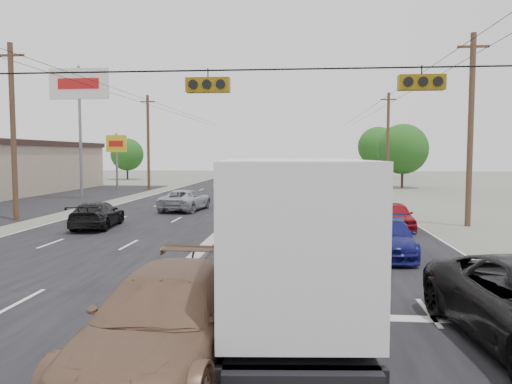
% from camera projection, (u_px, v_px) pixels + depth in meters
% --- Properties ---
extents(ground, '(200.00, 200.00, 0.00)m').
position_uv_depth(ground, '(151.00, 306.00, 12.52)').
color(ground, '#606356').
rests_on(ground, ground).
extents(road_surface, '(20.00, 160.00, 0.02)m').
position_uv_depth(road_surface, '(257.00, 199.00, 42.30)').
color(road_surface, black).
rests_on(road_surface, ground).
extents(center_median, '(0.50, 160.00, 0.20)m').
position_uv_depth(center_median, '(257.00, 198.00, 42.30)').
color(center_median, gray).
rests_on(center_median, ground).
extents(parking_lot, '(10.00, 42.00, 0.02)m').
position_uv_depth(parking_lot, '(34.00, 203.00, 38.88)').
color(parking_lot, black).
rests_on(parking_lot, ground).
extents(utility_pole_left_b, '(1.60, 0.30, 10.00)m').
position_uv_depth(utility_pole_left_b, '(13.00, 131.00, 28.15)').
color(utility_pole_left_b, '#422D1E').
rests_on(utility_pole_left_b, ground).
extents(utility_pole_left_c, '(1.60, 0.30, 10.00)m').
position_uv_depth(utility_pole_left_c, '(148.00, 142.00, 52.97)').
color(utility_pole_left_c, '#422D1E').
rests_on(utility_pole_left_c, ground).
extents(utility_pole_right_b, '(1.60, 0.30, 10.00)m').
position_uv_depth(utility_pole_right_b, '(471.00, 129.00, 25.89)').
color(utility_pole_right_b, '#422D1E').
rests_on(utility_pole_right_b, ground).
extents(utility_pole_right_c, '(1.60, 0.30, 10.00)m').
position_uv_depth(utility_pole_right_c, '(388.00, 141.00, 50.71)').
color(utility_pole_right_c, '#422D1E').
rests_on(utility_pole_right_c, ground).
extents(traffic_signals, '(25.00, 0.30, 0.54)m').
position_uv_depth(traffic_signals, '(204.00, 83.00, 11.97)').
color(traffic_signals, black).
rests_on(traffic_signals, ground).
extents(pole_sign_billboard, '(5.00, 0.25, 11.00)m').
position_uv_depth(pole_sign_billboard, '(79.00, 92.00, 40.95)').
color(pole_sign_billboard, slate).
rests_on(pole_sign_billboard, ground).
extents(pole_sign_far, '(2.20, 0.25, 6.00)m').
position_uv_depth(pole_sign_far, '(116.00, 148.00, 53.34)').
color(pole_sign_far, slate).
rests_on(pole_sign_far, ground).
extents(tree_left_far, '(4.80, 4.80, 6.12)m').
position_uv_depth(tree_left_far, '(127.00, 154.00, 73.80)').
color(tree_left_far, '#382619').
rests_on(tree_left_far, ground).
extents(tree_right_mid, '(5.60, 5.60, 7.14)m').
position_uv_depth(tree_right_mid, '(403.00, 149.00, 55.51)').
color(tree_right_mid, '#382619').
rests_on(tree_right_mid, ground).
extents(tree_right_far, '(6.40, 6.40, 8.16)m').
position_uv_depth(tree_right_far, '(378.00, 147.00, 80.20)').
color(tree_right_far, '#382619').
rests_on(tree_right_far, ground).
extents(box_truck, '(3.11, 7.46, 3.69)m').
position_uv_depth(box_truck, '(290.00, 244.00, 10.58)').
color(box_truck, black).
rests_on(box_truck, ground).
extents(tan_sedan, '(2.71, 6.02, 1.71)m').
position_uv_depth(tan_sedan, '(167.00, 320.00, 8.84)').
color(tan_sedan, brown).
rests_on(tan_sedan, ground).
extents(red_sedan, '(1.93, 4.45, 1.43)m').
position_uv_depth(red_sedan, '(279.00, 243.00, 17.30)').
color(red_sedan, maroon).
rests_on(red_sedan, ground).
extents(queue_car_a, '(1.87, 4.06, 1.35)m').
position_uv_depth(queue_car_a, '(250.00, 222.00, 23.06)').
color(queue_car_a, black).
rests_on(queue_car_a, ground).
extents(queue_car_b, '(1.94, 4.74, 1.53)m').
position_uv_depth(queue_car_b, '(322.00, 237.00, 18.20)').
color(queue_car_b, white).
rests_on(queue_car_b, ground).
extents(queue_car_d, '(2.38, 4.86, 1.36)m').
position_uv_depth(queue_car_d, '(388.00, 238.00, 18.56)').
color(queue_car_d, navy).
rests_on(queue_car_d, ground).
extents(queue_car_e, '(1.61, 3.97, 1.35)m').
position_uv_depth(queue_car_e, '(395.00, 216.00, 25.18)').
color(queue_car_e, maroon).
rests_on(queue_car_e, ground).
extents(oncoming_near, '(2.34, 4.81, 1.35)m').
position_uv_depth(oncoming_near, '(97.00, 215.00, 25.61)').
color(oncoming_near, black).
rests_on(oncoming_near, ground).
extents(oncoming_far, '(2.94, 5.29, 1.40)m').
position_uv_depth(oncoming_far, '(186.00, 200.00, 33.38)').
color(oncoming_far, '#9DA1A4').
rests_on(oncoming_far, ground).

